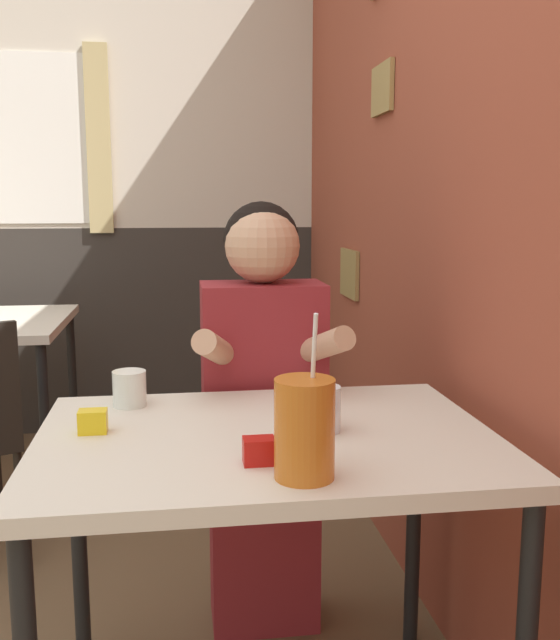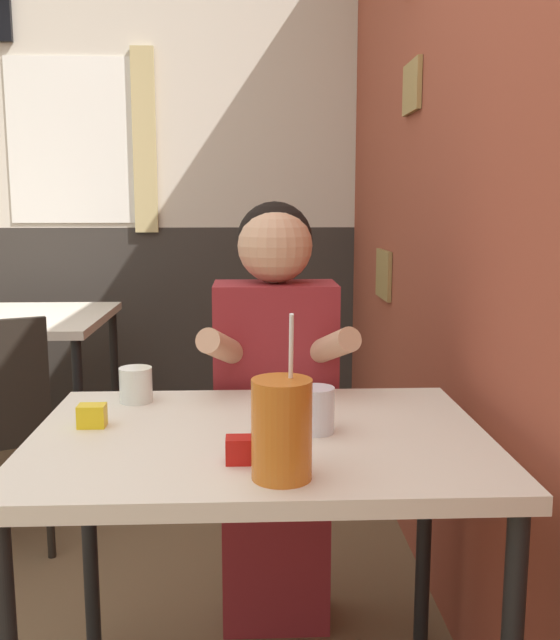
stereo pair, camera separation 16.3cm
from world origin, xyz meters
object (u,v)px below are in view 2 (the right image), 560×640
Objects in this scene: background_table at (18,333)px; cocktail_pitcher at (282,429)px; main_table at (260,466)px; person_seated at (275,408)px.

background_table is 2.78× the size of cocktail_pitcher.
main_table and background_table have the same top height.
person_seated reaches higher than main_table.
person_seated reaches higher than cocktail_pitcher.
main_table is at bearing -96.03° from person_seated.
main_table is 0.49m from person_seated.
background_table is at bearing 119.23° from cocktail_pitcher.
main_table is 0.79× the size of person_seated.
cocktail_pitcher is (1.08, -1.93, 0.17)m from background_table.
background_table is at bearing 132.76° from person_seated.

